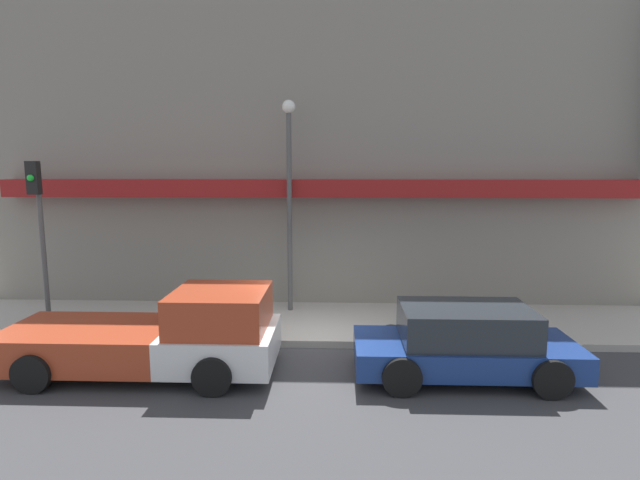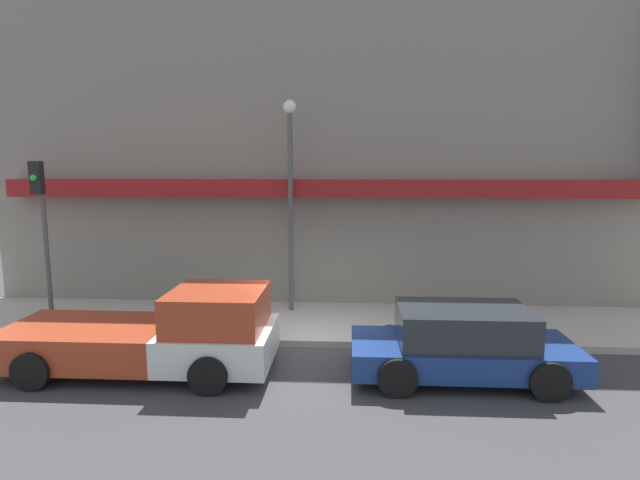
% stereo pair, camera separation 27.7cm
% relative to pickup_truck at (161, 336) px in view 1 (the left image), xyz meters
% --- Properties ---
extents(ground_plane, '(80.00, 80.00, 0.00)m').
position_rel_pickup_truck_xyz_m(ground_plane, '(3.06, 1.47, -0.78)').
color(ground_plane, '#38383A').
extents(sidewalk, '(36.00, 3.38, 0.17)m').
position_rel_pickup_truck_xyz_m(sidewalk, '(3.06, 3.16, -0.69)').
color(sidewalk, '#ADA89E').
rests_on(sidewalk, ground).
extents(building, '(19.80, 3.80, 9.77)m').
position_rel_pickup_truck_xyz_m(building, '(3.07, 6.33, 4.10)').
color(building, gray).
rests_on(building, ground).
extents(pickup_truck, '(5.52, 2.28, 1.75)m').
position_rel_pickup_truck_xyz_m(pickup_truck, '(0.00, 0.00, 0.00)').
color(pickup_truck, silver).
rests_on(pickup_truck, ground).
extents(parked_car, '(4.42, 2.06, 1.45)m').
position_rel_pickup_truck_xyz_m(parked_car, '(6.19, 0.00, -0.06)').
color(parked_car, navy).
rests_on(parked_car, ground).
extents(fire_hydrant, '(0.17, 0.17, 0.60)m').
position_rel_pickup_truck_xyz_m(fire_hydrant, '(7.16, 2.01, -0.31)').
color(fire_hydrant, red).
rests_on(fire_hydrant, sidewalk).
extents(street_lamp, '(0.36, 0.36, 5.83)m').
position_rel_pickup_truck_xyz_m(street_lamp, '(2.27, 4.04, 3.02)').
color(street_lamp, '#4C4C4C').
rests_on(street_lamp, sidewalk).
extents(traffic_light, '(0.28, 0.42, 4.18)m').
position_rel_pickup_truck_xyz_m(traffic_light, '(-3.71, 2.18, 2.25)').
color(traffic_light, '#4C4C4C').
rests_on(traffic_light, sidewalk).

